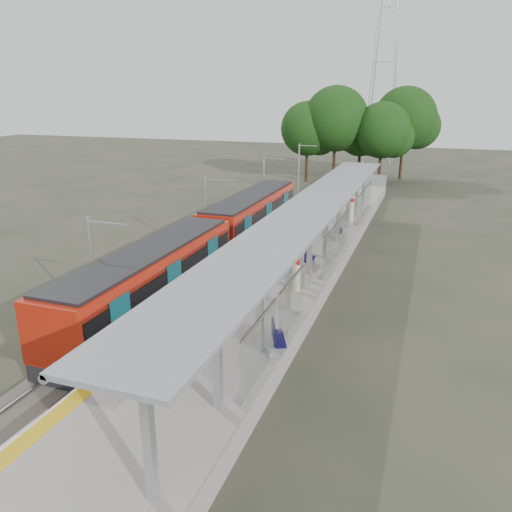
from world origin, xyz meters
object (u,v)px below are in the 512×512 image
at_px(bench_far, 338,229).
at_px(bench_near, 277,336).
at_px(info_pillar_near, 297,277).
at_px(litter_bin, 306,280).
at_px(train, 211,241).
at_px(bench_mid, 309,258).
at_px(info_pillar_far, 351,211).

bearing_deg(bench_far, bench_near, -95.72).
distance_m(bench_near, bench_far, 16.90).
distance_m(info_pillar_near, litter_bin, 0.72).
bearing_deg(train, litter_bin, -23.29).
distance_m(bench_far, info_pillar_near, 10.77).
relative_size(bench_near, bench_far, 1.04).
xyz_separation_m(bench_mid, info_pillar_far, (0.53, 11.62, 0.29)).
bearing_deg(info_pillar_far, bench_far, -73.26).
height_order(bench_mid, info_pillar_near, info_pillar_near).
bearing_deg(litter_bin, bench_mid, 101.76).
xyz_separation_m(bench_far, info_pillar_near, (-0.06, -10.77, 0.20)).
bearing_deg(info_pillar_near, info_pillar_far, 110.90).
height_order(bench_far, info_pillar_near, info_pillar_near).
bearing_deg(bench_near, info_pillar_near, 74.56).
bearing_deg(info_pillar_near, bench_near, -60.57).
xyz_separation_m(bench_mid, bench_far, (0.42, 6.75, 0.05)).
bearing_deg(train, bench_mid, 6.07).
bearing_deg(litter_bin, bench_far, 91.71).
bearing_deg(info_pillar_far, bench_mid, -74.57).
distance_m(bench_near, bench_mid, 10.21).
distance_m(bench_mid, litter_bin, 3.56).
bearing_deg(bench_far, info_pillar_near, -98.71).
bearing_deg(bench_mid, info_pillar_near, -85.85).
bearing_deg(info_pillar_near, bench_far, 111.20).
xyz_separation_m(bench_mid, litter_bin, (0.72, -3.48, -0.05)).
height_order(bench_near, bench_far, bench_near).
xyz_separation_m(bench_far, info_pillar_far, (0.11, 4.88, 0.25)).
relative_size(bench_mid, litter_bin, 1.56).
relative_size(bench_far, info_pillar_far, 0.84).
height_order(bench_mid, bench_far, bench_far).
bearing_deg(bench_near, bench_mid, 73.44).
relative_size(bench_near, info_pillar_near, 0.94).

